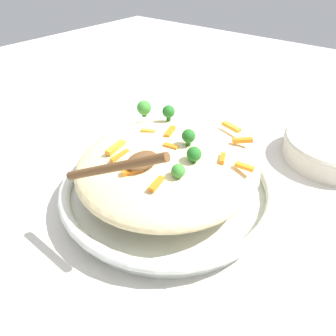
{
  "coord_description": "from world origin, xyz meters",
  "views": [
    {
      "loc": [
        -0.35,
        -0.28,
        0.39
      ],
      "look_at": [
        0.0,
        0.0,
        0.07
      ],
      "focal_mm": 34.54,
      "sensor_mm": 36.0,
      "label": 1
    }
  ],
  "objects": [
    {
      "name": "carrot_piece_4",
      "position": [
        -0.05,
        0.07,
        0.11
      ],
      "size": [
        0.04,
        0.02,
        0.01
      ],
      "primitive_type": "cube",
      "rotation": [
        0.0,
        0.0,
        3.28
      ],
      "color": "orange",
      "rests_on": "pasta_mound"
    },
    {
      "name": "carrot_piece_3",
      "position": [
        0.02,
        0.06,
        0.11
      ],
      "size": [
        0.02,
        0.03,
        0.01
      ],
      "primitive_type": "cube",
      "rotation": [
        0.0,
        0.0,
        5.14
      ],
      "color": "orange",
      "rests_on": "pasta_mound"
    },
    {
      "name": "broccoli_floret_1",
      "position": [
        0.07,
        0.11,
        0.12
      ],
      "size": [
        0.03,
        0.03,
        0.03
      ],
      "color": "#377928",
      "rests_on": "pasta_mound"
    },
    {
      "name": "broccoli_floret_4",
      "position": [
        -0.01,
        -0.06,
        0.12
      ],
      "size": [
        0.02,
        0.02,
        0.03
      ],
      "color": "#205B1C",
      "rests_on": "pasta_mound"
    },
    {
      "name": "carrot_piece_7",
      "position": [
        0.0,
        -0.01,
        0.11
      ],
      "size": [
        0.01,
        0.03,
        0.01
      ],
      "primitive_type": "cube",
      "rotation": [
        0.0,
        0.0,
        4.91
      ],
      "color": "orange",
      "rests_on": "pasta_mound"
    },
    {
      "name": "carrot_piece_5",
      "position": [
        0.1,
        -0.08,
        0.11
      ],
      "size": [
        0.03,
        0.03,
        0.01
      ],
      "primitive_type": "cube",
      "rotation": [
        0.0,
        0.0,
        5.48
      ],
      "color": "orange",
      "rests_on": "pasta_mound"
    },
    {
      "name": "ground_plane",
      "position": [
        0.0,
        0.0,
        0.0
      ],
      "size": [
        2.4,
        2.4,
        0.0
      ],
      "primitive_type": "plane",
      "color": "beige"
    },
    {
      "name": "carrot_piece_10",
      "position": [
        -0.08,
        0.0,
        0.11
      ],
      "size": [
        0.03,
        0.03,
        0.01
      ],
      "primitive_type": "cube",
      "rotation": [
        0.0,
        0.0,
        2.51
      ],
      "color": "orange",
      "rests_on": "pasta_mound"
    },
    {
      "name": "broccoli_floret_2",
      "position": [
        -0.05,
        -0.06,
        0.12
      ],
      "size": [
        0.02,
        0.02,
        0.02
      ],
      "color": "#377928",
      "rests_on": "pasta_mound"
    },
    {
      "name": "carrot_piece_2",
      "position": [
        0.13,
        -0.04,
        0.11
      ],
      "size": [
        0.02,
        0.04,
        0.01
      ],
      "primitive_type": "cube",
      "rotation": [
        0.0,
        0.0,
        4.45
      ],
      "color": "orange",
      "rests_on": "pasta_mound"
    },
    {
      "name": "carrot_piece_8",
      "position": [
        -0.07,
        0.04,
        0.11
      ],
      "size": [
        0.04,
        0.01,
        0.01
      ],
      "primitive_type": "cube",
      "rotation": [
        0.0,
        0.0,
        3.16
      ],
      "color": "orange",
      "rests_on": "pasta_mound"
    },
    {
      "name": "serving_spoon",
      "position": [
        -0.09,
        -0.01,
        0.13
      ],
      "size": [
        0.13,
        0.16,
        0.09
      ],
      "color": "brown",
      "rests_on": "pasta_mound"
    },
    {
      "name": "carrot_piece_0",
      "position": [
        -0.08,
        -0.05,
        0.11
      ],
      "size": [
        0.03,
        0.01,
        0.01
      ],
      "primitive_type": "cube",
      "rotation": [
        0.0,
        0.0,
        0.19
      ],
      "color": "orange",
      "rests_on": "pasta_mound"
    },
    {
      "name": "companion_bowl",
      "position": [
        0.32,
        -0.2,
        0.03
      ],
      "size": [
        0.21,
        0.21,
        0.05
      ],
      "color": "beige",
      "rests_on": "ground_plane"
    },
    {
      "name": "broccoli_floret_0",
      "position": [
        0.02,
        -0.02,
        0.13
      ],
      "size": [
        0.02,
        0.02,
        0.03
      ],
      "color": "#205B1C",
      "rests_on": "pasta_mound"
    },
    {
      "name": "carrot_piece_1",
      "position": [
        0.04,
        0.03,
        0.11
      ],
      "size": [
        0.04,
        0.02,
        0.01
      ],
      "primitive_type": "cube",
      "rotation": [
        0.0,
        0.0,
        0.33
      ],
      "color": "orange",
      "rests_on": "pasta_mound"
    },
    {
      "name": "carrot_piece_9",
      "position": [
        0.03,
        -0.12,
        0.11
      ],
      "size": [
        0.01,
        0.03,
        0.01
      ],
      "primitive_type": "cube",
      "rotation": [
        0.0,
        0.0,
        1.68
      ],
      "color": "orange",
      "rests_on": "pasta_mound"
    },
    {
      "name": "carrot_piece_6",
      "position": [
        0.03,
        -0.09,
        0.11
      ],
      "size": [
        0.03,
        0.02,
        0.01
      ],
      "primitive_type": "cube",
      "rotation": [
        0.0,
        0.0,
        3.56
      ],
      "color": "orange",
      "rests_on": "pasta_mound"
    },
    {
      "name": "pasta_mound",
      "position": [
        0.0,
        0.0,
        0.07
      ],
      "size": [
        0.32,
        0.31,
        0.08
      ],
      "primitive_type": "ellipsoid",
      "color": "beige",
      "rests_on": "serving_bowl"
    },
    {
      "name": "serving_bowl",
      "position": [
        0.0,
        0.0,
        0.02
      ],
      "size": [
        0.38,
        0.38,
        0.04
      ],
      "color": "silver",
      "rests_on": "ground_plane"
    },
    {
      "name": "broccoli_floret_3",
      "position": [
        0.08,
        0.07,
        0.12
      ],
      "size": [
        0.02,
        0.02,
        0.03
      ],
      "color": "#205B1C",
      "rests_on": "pasta_mound"
    }
  ]
}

